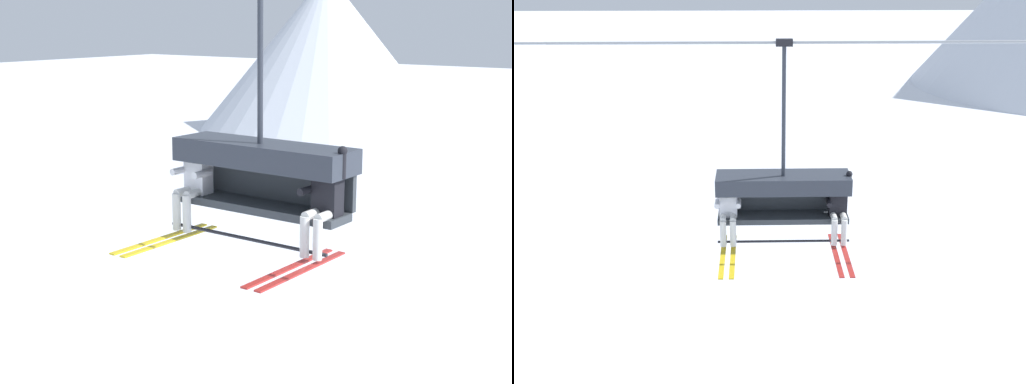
{
  "view_description": "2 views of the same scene",
  "coord_description": "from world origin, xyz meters",
  "views": [
    {
      "loc": [
        5.43,
        -8.41,
        7.23
      ],
      "look_at": [
        -0.27,
        -0.77,
        5.07
      ],
      "focal_mm": 55.0,
      "sensor_mm": 36.0,
      "label": 1
    },
    {
      "loc": [
        -0.68,
        -11.53,
        9.44
      ],
      "look_at": [
        -0.42,
        -0.82,
        5.4
      ],
      "focal_mm": 45.0,
      "sensor_mm": 36.0,
      "label": 2
    }
  ],
  "objects": [
    {
      "name": "skier_black",
      "position": [
        0.81,
        -0.94,
        5.13
      ],
      "size": [
        0.48,
        1.7,
        1.34
      ],
      "color": "black"
    },
    {
      "name": "lift_cable",
      "position": [
        -0.64,
        -0.8,
        8.02
      ],
      "size": [
        17.77,
        0.05,
        0.05
      ],
      "color": "#9EA3A8"
    },
    {
      "name": "skier_white",
      "position": [
        -1.17,
        -0.95,
        5.11
      ],
      "size": [
        0.46,
        1.7,
        1.23
      ],
      "color": "silver"
    },
    {
      "name": "chairlift_chair",
      "position": [
        -0.18,
        -0.73,
        5.43
      ],
      "size": [
        2.4,
        0.74,
        3.54
      ],
      "color": "#33383D"
    }
  ]
}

